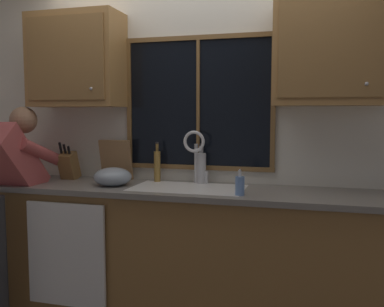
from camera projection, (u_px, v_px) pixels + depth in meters
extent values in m
cube|color=silver|center=(201.00, 136.00, 3.34)|extent=(5.98, 0.12, 2.55)
cube|color=black|center=(198.00, 103.00, 3.25)|extent=(1.10, 0.02, 0.95)
cube|color=brown|center=(198.00, 38.00, 3.20)|extent=(1.17, 0.02, 0.04)
cube|color=brown|center=(198.00, 167.00, 3.29)|extent=(1.17, 0.02, 0.04)
cube|color=brown|center=(129.00, 104.00, 3.40)|extent=(0.03, 0.02, 0.95)
cube|color=brown|center=(273.00, 103.00, 3.09)|extent=(0.03, 0.02, 0.95)
cube|color=brown|center=(198.00, 103.00, 3.24)|extent=(0.02, 0.02, 0.95)
cube|color=olive|center=(189.00, 253.00, 3.08)|extent=(3.58, 0.58, 0.88)
cube|color=slate|center=(188.00, 191.00, 3.02)|extent=(3.64, 0.62, 0.04)
cube|color=white|center=(66.00, 255.00, 2.99)|extent=(0.60, 0.02, 0.74)
cube|color=#9E703D|center=(77.00, 61.00, 3.32)|extent=(0.72, 0.33, 0.72)
cube|color=olive|center=(65.00, 58.00, 3.16)|extent=(0.64, 0.01, 0.62)
sphere|color=#B2B2B7|center=(91.00, 89.00, 3.11)|extent=(0.02, 0.02, 0.02)
cube|color=#9E703D|center=(330.00, 51.00, 2.82)|extent=(0.72, 0.33, 0.72)
cube|color=olive|center=(331.00, 47.00, 2.66)|extent=(0.64, 0.01, 0.62)
sphere|color=#B2B2B7|center=(367.00, 84.00, 2.61)|extent=(0.02, 0.02, 0.02)
cube|color=silver|center=(188.00, 189.00, 3.03)|extent=(0.80, 0.46, 0.02)
cube|color=beige|center=(161.00, 201.00, 3.09)|extent=(0.36, 0.42, 0.20)
cube|color=beige|center=(215.00, 205.00, 2.99)|extent=(0.36, 0.42, 0.20)
cube|color=silver|center=(188.00, 203.00, 3.04)|extent=(0.04, 0.42, 0.20)
cylinder|color=silver|center=(196.00, 163.00, 3.23)|extent=(0.03, 0.03, 0.30)
torus|color=silver|center=(194.00, 142.00, 3.15)|extent=(0.16, 0.02, 0.16)
cylinder|color=silver|center=(206.00, 177.00, 3.22)|extent=(0.03, 0.03, 0.09)
cube|color=#B24C4C|center=(2.00, 161.00, 3.11)|extent=(0.44, 0.55, 0.58)
sphere|color=#A57A5B|center=(23.00, 120.00, 3.33)|extent=(0.21, 0.21, 0.21)
cylinder|color=#B24C4C|center=(43.00, 153.00, 3.22)|extent=(0.09, 0.52, 0.26)
cube|color=brown|center=(69.00, 166.00, 3.42)|extent=(0.12, 0.18, 0.25)
cylinder|color=black|center=(61.00, 148.00, 3.36)|extent=(0.02, 0.05, 0.09)
cylinder|color=black|center=(65.00, 149.00, 3.36)|extent=(0.02, 0.04, 0.08)
cylinder|color=black|center=(69.00, 150.00, 3.35)|extent=(0.02, 0.04, 0.06)
cube|color=#997047|center=(116.00, 160.00, 3.40)|extent=(0.26, 0.09, 0.32)
ellipsoid|color=#8C99A8|center=(113.00, 177.00, 3.14)|extent=(0.28, 0.28, 0.14)
cylinder|color=#668CCC|center=(240.00, 186.00, 2.75)|extent=(0.06, 0.06, 0.12)
cylinder|color=silver|center=(240.00, 174.00, 2.74)|extent=(0.02, 0.02, 0.04)
cylinder|color=silver|center=(240.00, 170.00, 2.72)|extent=(0.01, 0.04, 0.01)
cylinder|color=#B7B7BC|center=(201.00, 168.00, 3.22)|extent=(0.07, 0.07, 0.23)
cylinder|color=#929296|center=(201.00, 149.00, 3.21)|extent=(0.03, 0.03, 0.06)
cylinder|color=black|center=(201.00, 145.00, 3.21)|extent=(0.04, 0.04, 0.01)
cylinder|color=olive|center=(157.00, 167.00, 3.29)|extent=(0.05, 0.05, 0.24)
cylinder|color=brown|center=(157.00, 148.00, 3.28)|extent=(0.02, 0.02, 0.06)
cylinder|color=black|center=(157.00, 143.00, 3.27)|extent=(0.03, 0.03, 0.01)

